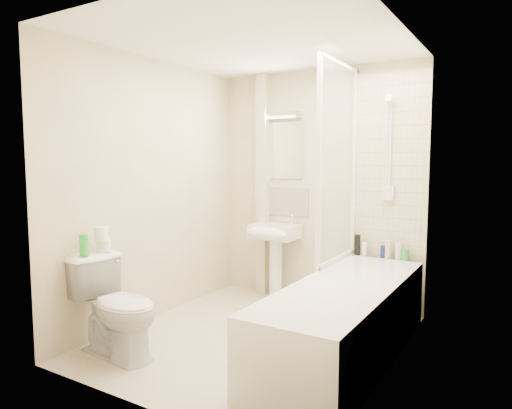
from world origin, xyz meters
The scene contains 25 objects.
floor centered at (0.00, 0.00, 0.00)m, with size 2.50×2.50×0.00m, color beige.
wall_back centered at (0.00, 1.25, 1.20)m, with size 2.20×0.02×2.40m, color beige.
wall_left centered at (-1.10, 0.00, 1.20)m, with size 0.02×2.50×2.40m, color beige.
wall_right centered at (1.10, 0.00, 1.20)m, with size 0.02×2.50×2.40m, color beige.
ceiling centered at (0.00, 0.00, 2.40)m, with size 2.20×2.50×0.02m, color white.
tile_back centered at (0.75, 1.24, 1.42)m, with size 0.70×0.01×1.75m, color beige.
tile_right centered at (1.09, 0.07, 1.42)m, with size 0.01×2.10×1.75m, color beige.
pipe_boxing centered at (-0.62, 1.19, 1.20)m, with size 0.12×0.12×2.40m, color beige.
splashback centered at (-0.40, 1.24, 1.03)m, with size 0.60×0.01×0.30m, color beige.
mirror centered at (-0.40, 1.24, 1.58)m, with size 0.46×0.01×0.60m, color white.
strip_light centered at (-0.40, 1.22, 1.95)m, with size 0.42×0.07×0.07m, color silver.
bathtub centered at (0.75, 0.07, 0.29)m, with size 0.70×2.10×0.55m.
shower_screen centered at (0.40, 0.80, 1.45)m, with size 0.04×0.92×1.80m.
shower_fixture centered at (0.75, 1.19, 1.55)m, with size 0.10×0.16×0.99m.
pedestal_sink centered at (-0.40, 1.01, 0.64)m, with size 0.47×0.45×0.91m.
bottle_black_a centered at (0.47, 1.16, 0.65)m, with size 0.06×0.06×0.20m, color black.
bottle_white_a centered at (0.54, 1.16, 0.62)m, with size 0.05×0.05×0.13m, color silver.
bottle_blue centered at (0.73, 1.16, 0.61)m, with size 0.05×0.05×0.12m, color navy.
bottle_cream centered at (0.77, 1.16, 0.64)m, with size 0.06×0.06×0.17m, color beige.
bottle_white_b centered at (0.87, 1.16, 0.63)m, with size 0.06×0.06×0.16m, color silver.
bottle_green centered at (0.93, 1.16, 0.60)m, with size 0.07×0.07×0.10m, color green.
toilet centered at (-0.72, -0.81, 0.38)m, with size 0.78×0.50×0.75m, color white.
toilet_roll_lower centered at (-0.97, -0.71, 0.80)m, with size 0.11×0.11×0.10m, color white.
toilet_roll_upper centered at (-0.94, -0.75, 0.91)m, with size 0.10×0.10×0.11m, color white.
green_bottle centered at (-0.97, -0.90, 0.84)m, with size 0.07×0.07×0.16m, color green.
Camera 1 is at (1.91, -3.13, 1.48)m, focal length 32.00 mm.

